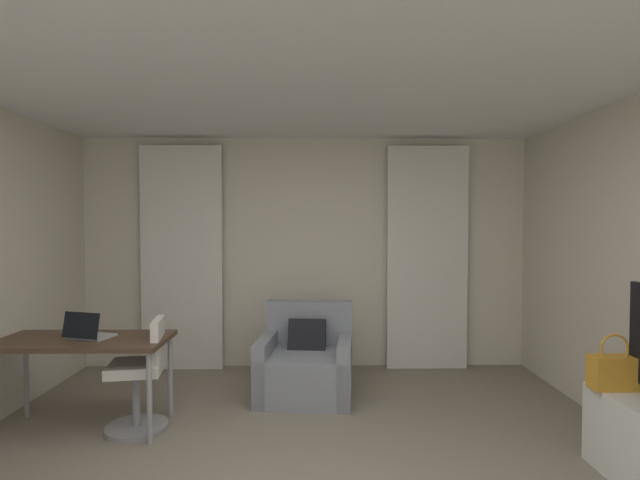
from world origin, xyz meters
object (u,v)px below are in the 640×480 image
(desk, at_px, (83,346))
(handbag_primary, at_px, (614,371))
(armchair, at_px, (306,365))
(laptop, at_px, (88,333))
(desk_chair, at_px, (141,381))

(desk, xyz_separation_m, handbag_primary, (3.81, -0.66, -0.01))
(armchair, distance_m, handbag_primary, 2.52)
(armchair, height_order, laptop, laptop)
(desk, xyz_separation_m, desk_chair, (0.46, -0.01, -0.27))
(laptop, bearing_deg, desk_chair, -1.18)
(desk_chair, bearing_deg, handbag_primary, -10.99)
(desk, height_order, handbag_primary, handbag_primary)
(desk_chair, height_order, laptop, laptop)
(armchair, bearing_deg, desk_chair, -149.74)
(desk_chair, relative_size, laptop, 2.33)
(desk_chair, distance_m, laptop, 0.57)
(desk_chair, bearing_deg, laptop, 178.82)
(desk, bearing_deg, desk_chair, -1.45)
(laptop, distance_m, handbag_primary, 3.82)
(desk, distance_m, desk_chair, 0.53)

